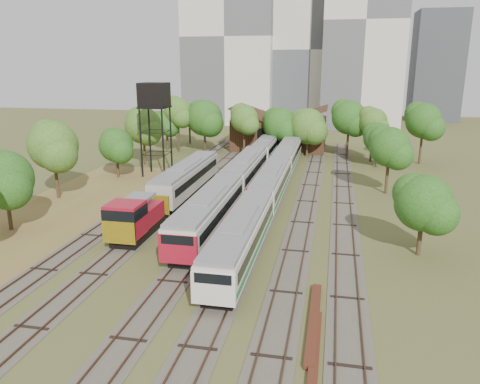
% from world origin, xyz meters
% --- Properties ---
extents(ground, '(240.00, 240.00, 0.00)m').
position_xyz_m(ground, '(0.00, 0.00, 0.00)').
color(ground, '#475123').
rests_on(ground, ground).
extents(dry_grass_patch, '(14.00, 60.00, 0.04)m').
position_xyz_m(dry_grass_patch, '(-18.00, 8.00, 0.02)').
color(dry_grass_patch, brown).
rests_on(dry_grass_patch, ground).
extents(tracks, '(24.60, 80.00, 0.19)m').
position_xyz_m(tracks, '(-0.67, 25.00, 0.04)').
color(tracks, '#4C473D').
rests_on(tracks, ground).
extents(railcar_red_set, '(2.92, 34.58, 3.61)m').
position_xyz_m(railcar_red_set, '(-2.00, 21.77, 1.91)').
color(railcar_red_set, black).
rests_on(railcar_red_set, ground).
extents(railcar_green_set, '(2.77, 52.07, 3.42)m').
position_xyz_m(railcar_green_set, '(2.00, 25.27, 1.81)').
color(railcar_green_set, black).
rests_on(railcar_green_set, ground).
extents(railcar_rear, '(2.69, 16.08, 3.32)m').
position_xyz_m(railcar_rear, '(-2.00, 49.02, 1.75)').
color(railcar_rear, black).
rests_on(railcar_rear, ground).
extents(shunter_locomotive, '(2.86, 8.10, 3.74)m').
position_xyz_m(shunter_locomotive, '(-8.00, 10.60, 1.81)').
color(shunter_locomotive, black).
rests_on(shunter_locomotive, ground).
extents(old_grey_coach, '(2.86, 18.00, 3.54)m').
position_xyz_m(old_grey_coach, '(-8.00, 25.52, 1.93)').
color(old_grey_coach, black).
rests_on(old_grey_coach, ground).
extents(water_tower, '(3.59, 3.59, 12.40)m').
position_xyz_m(water_tower, '(-14.93, 33.91, 10.46)').
color(water_tower, black).
rests_on(water_tower, ground).
extents(rail_pile_near, '(0.60, 9.07, 0.30)m').
position_xyz_m(rail_pile_near, '(8.00, -0.25, 0.15)').
color(rail_pile_near, '#562718').
rests_on(rail_pile_near, ground).
extents(rail_pile_far, '(0.50, 7.99, 0.26)m').
position_xyz_m(rail_pile_far, '(8.20, -3.28, 0.13)').
color(rail_pile_far, '#562718').
rests_on(rail_pile_far, ground).
extents(maintenance_shed, '(16.45, 11.55, 7.58)m').
position_xyz_m(maintenance_shed, '(-1.00, 57.98, 2.91)').
color(maintenance_shed, '#371914').
rests_on(maintenance_shed, ground).
extents(tree_band_left, '(8.20, 72.70, 8.82)m').
position_xyz_m(tree_band_left, '(-19.95, 26.66, 5.31)').
color(tree_band_left, '#382616').
rests_on(tree_band_left, ground).
extents(tree_band_far, '(44.36, 9.00, 9.25)m').
position_xyz_m(tree_band_far, '(1.00, 51.32, 5.87)').
color(tree_band_far, '#382616').
rests_on(tree_band_far, ground).
extents(tree_band_right, '(5.33, 37.88, 7.85)m').
position_xyz_m(tree_band_right, '(15.17, 28.93, 4.76)').
color(tree_band_right, '#382616').
rests_on(tree_band_right, ground).
extents(tower_left, '(22.00, 16.00, 42.00)m').
position_xyz_m(tower_left, '(-18.00, 95.00, 21.00)').
color(tower_left, beige).
rests_on(tower_left, ground).
extents(tower_centre, '(20.00, 18.00, 36.00)m').
position_xyz_m(tower_centre, '(2.00, 100.00, 18.00)').
color(tower_centre, beige).
rests_on(tower_centre, ground).
extents(tower_right, '(18.00, 16.00, 48.00)m').
position_xyz_m(tower_right, '(14.00, 92.00, 24.00)').
color(tower_right, beige).
rests_on(tower_right, ground).
extents(tower_far_right, '(12.00, 12.00, 28.00)m').
position_xyz_m(tower_far_right, '(34.00, 110.00, 14.00)').
color(tower_far_right, '#3D4044').
rests_on(tower_far_right, ground).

